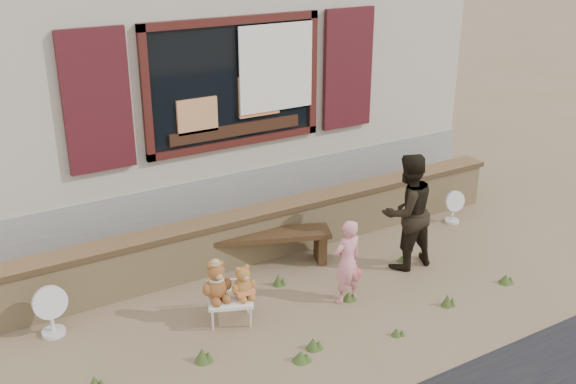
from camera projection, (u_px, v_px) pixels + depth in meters
ground at (314, 287)px, 7.94m from camera, size 80.00×80.00×0.00m
shopfront at (163, 56)px, 10.76m from camera, size 8.04×5.13×4.00m
brick_wall at (272, 230)px, 8.61m from camera, size 7.10×0.36×0.67m
bench at (261, 242)px, 8.33m from camera, size 1.73×0.97×0.44m
folding_chair at (230, 300)px, 7.17m from camera, size 0.59×0.56×0.29m
teddy_bear_left at (216, 280)px, 7.05m from camera, size 0.41×0.39×0.45m
teddy_bear_right at (243, 281)px, 7.11m from camera, size 0.35×0.33×0.38m
child at (347, 262)px, 7.46m from camera, size 0.38×0.27×1.00m
adult at (407, 211)px, 8.16m from camera, size 0.72×0.57×1.47m
fan_left at (50, 310)px, 6.93m from camera, size 0.36×0.24×0.58m
fan_right at (453, 206)px, 9.55m from camera, size 0.31×0.20×0.49m
grass_tufts at (324, 319)px, 7.18m from camera, size 4.90×1.65×0.15m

